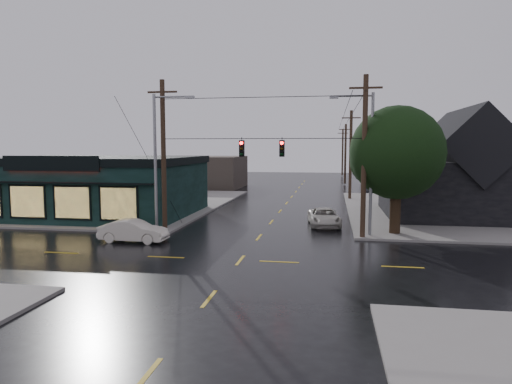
% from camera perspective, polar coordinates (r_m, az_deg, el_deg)
% --- Properties ---
extents(ground_plane, '(160.00, 160.00, 0.00)m').
position_cam_1_polar(ground_plane, '(23.58, -1.98, -8.53)').
color(ground_plane, black).
extents(sidewalk_nw, '(28.00, 28.00, 0.15)m').
position_cam_1_polar(sidewalk_nw, '(49.33, -20.45, -1.31)').
color(sidewalk_nw, gray).
rests_on(sidewalk_nw, ground).
extents(sidewalk_ne, '(28.00, 28.00, 0.15)m').
position_cam_1_polar(sidewalk_ne, '(45.48, 29.27, -2.25)').
color(sidewalk_ne, gray).
rests_on(sidewalk_ne, ground).
extents(pizza_shop, '(16.30, 12.34, 4.90)m').
position_cam_1_polar(pizza_shop, '(40.52, -19.41, 0.80)').
color(pizza_shop, black).
rests_on(pizza_shop, ground).
extents(ne_building, '(12.60, 11.60, 8.75)m').
position_cam_1_polar(ne_building, '(40.78, 24.37, 3.34)').
color(ne_building, black).
rests_on(ne_building, ground).
extents(corner_tree, '(6.06, 6.06, 8.29)m').
position_cam_1_polar(corner_tree, '(30.88, 17.20, 4.68)').
color(corner_tree, black).
rests_on(corner_tree, ground).
extents(utility_pole_nw, '(2.00, 0.32, 10.15)m').
position_cam_1_polar(utility_pole_nw, '(31.48, -11.30, -5.01)').
color(utility_pole_nw, black).
rests_on(utility_pole_nw, ground).
extents(utility_pole_ne, '(2.00, 0.32, 10.15)m').
position_cam_1_polar(utility_pole_ne, '(29.53, 13.14, -5.76)').
color(utility_pole_ne, black).
rests_on(utility_pole_ne, ground).
extents(utility_pole_far_a, '(2.00, 0.32, 9.65)m').
position_cam_1_polar(utility_pole_far_a, '(50.76, 11.62, -0.96)').
color(utility_pole_far_a, black).
rests_on(utility_pole_far_a, ground).
extents(utility_pole_far_b, '(2.00, 0.32, 9.15)m').
position_cam_1_polar(utility_pole_far_b, '(70.66, 11.04, 0.91)').
color(utility_pole_far_b, black).
rests_on(utility_pole_far_b, ground).
extents(utility_pole_far_c, '(2.00, 0.32, 9.15)m').
position_cam_1_polar(utility_pole_far_c, '(90.60, 10.71, 1.95)').
color(utility_pole_far_c, black).
rests_on(utility_pole_far_c, ground).
extents(span_signal_assembly, '(13.00, 0.48, 1.23)m').
position_cam_1_polar(span_signal_assembly, '(29.24, 0.71, 5.52)').
color(span_signal_assembly, black).
rests_on(span_signal_assembly, ground).
extents(streetlight_nw, '(5.40, 0.30, 9.15)m').
position_cam_1_polar(streetlight_nw, '(30.95, -12.28, -5.22)').
color(streetlight_nw, gray).
rests_on(streetlight_nw, ground).
extents(streetlight_ne, '(5.40, 0.30, 9.15)m').
position_cam_1_polar(streetlight_ne, '(30.26, 14.00, -5.51)').
color(streetlight_ne, gray).
rests_on(streetlight_ne, ground).
extents(bg_building_west, '(12.00, 10.00, 4.40)m').
position_cam_1_polar(bg_building_west, '(65.20, -7.07, 2.51)').
color(bg_building_west, '#40362E').
rests_on(bg_building_west, ground).
extents(bg_building_east, '(14.00, 12.00, 5.60)m').
position_cam_1_polar(bg_building_east, '(68.42, 19.14, 2.89)').
color(bg_building_east, '#242328').
rests_on(bg_building_east, ground).
extents(sedan_cream, '(4.15, 1.46, 1.36)m').
position_cam_1_polar(sedan_cream, '(28.79, -15.07, -4.72)').
color(sedan_cream, silver).
rests_on(sedan_cream, ground).
extents(suv_silver, '(2.71, 4.90, 1.30)m').
position_cam_1_polar(suv_silver, '(33.72, 8.52, -3.13)').
color(suv_silver, beige).
rests_on(suv_silver, ground).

